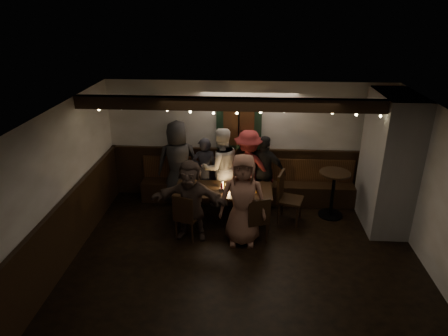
# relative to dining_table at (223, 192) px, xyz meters

# --- Properties ---
(room) EXTENTS (6.02, 5.01, 2.62)m
(room) POSITION_rel_dining_table_xyz_m (1.53, 0.02, 0.45)
(room) COLOR black
(room) RESTS_ON ground
(dining_table) EXTENTS (1.91, 0.82, 0.83)m
(dining_table) POSITION_rel_dining_table_xyz_m (0.00, 0.00, 0.00)
(dining_table) COLOR black
(dining_table) RESTS_ON ground
(chair_near_left) EXTENTS (0.52, 0.52, 0.90)m
(chair_near_left) POSITION_rel_dining_table_xyz_m (-0.64, -0.74, -0.11)
(chair_near_left) COLOR black
(chair_near_left) RESTS_ON ground
(chair_near_right) EXTENTS (0.52, 0.52, 0.91)m
(chair_near_right) POSITION_rel_dining_table_xyz_m (0.66, -0.76, -0.11)
(chair_near_right) COLOR black
(chair_near_right) RESTS_ON ground
(chair_end) EXTENTS (0.58, 0.58, 1.03)m
(chair_end) POSITION_rel_dining_table_xyz_m (1.23, 0.06, -0.04)
(chair_end) COLOR black
(chair_end) RESTS_ON ground
(high_top) EXTENTS (0.61, 0.61, 0.97)m
(high_top) POSITION_rel_dining_table_xyz_m (2.20, 0.31, -0.01)
(high_top) COLOR black
(high_top) RESTS_ON ground
(person_a) EXTENTS (0.98, 0.73, 1.82)m
(person_a) POSITION_rel_dining_table_xyz_m (-1.01, 0.75, 0.29)
(person_a) COLOR #252527
(person_a) RESTS_ON ground
(person_b) EXTENTS (0.59, 0.43, 1.48)m
(person_b) POSITION_rel_dining_table_xyz_m (-0.45, 0.76, 0.12)
(person_b) COLOR #282833
(person_b) RESTS_ON ground
(person_c) EXTENTS (1.02, 0.91, 1.73)m
(person_c) POSITION_rel_dining_table_xyz_m (-0.10, 0.65, 0.24)
(person_c) COLOR #BBB9B7
(person_c) RESTS_ON ground
(person_d) EXTENTS (1.13, 0.73, 1.66)m
(person_d) POSITION_rel_dining_table_xyz_m (0.48, 0.75, 0.21)
(person_d) COLOR maroon
(person_d) RESTS_ON ground
(person_e) EXTENTS (0.98, 0.63, 1.55)m
(person_e) POSITION_rel_dining_table_xyz_m (0.83, 0.74, 0.15)
(person_e) COLOR black
(person_e) RESTS_ON ground
(person_f) EXTENTS (1.46, 0.61, 1.53)m
(person_f) POSITION_rel_dining_table_xyz_m (-0.55, -0.65, 0.14)
(person_f) COLOR #43342E
(person_f) RESTS_ON ground
(person_g) EXTENTS (0.85, 0.56, 1.72)m
(person_g) POSITION_rel_dining_table_xyz_m (0.40, -0.77, 0.23)
(person_g) COLOR #90604E
(person_g) RESTS_ON ground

